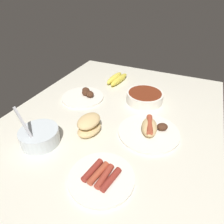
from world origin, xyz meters
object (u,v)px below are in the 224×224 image
(plate_sausages, at_px, (101,177))
(banana_bunch, at_px, (117,79))
(plate_grilled_meat, at_px, (84,96))
(bowl_chili, at_px, (145,97))
(bread_stack, at_px, (89,125))
(plate_hotdog_assembled, at_px, (149,130))
(bowl_coleslaw, at_px, (39,136))

(plate_sausages, distance_m, banana_bunch, 0.69)
(plate_grilled_meat, relative_size, bowl_chili, 1.18)
(bread_stack, bearing_deg, banana_bunch, -170.14)
(plate_grilled_meat, xyz_separation_m, bowl_chili, (-0.09, 0.29, 0.02))
(bread_stack, bearing_deg, bowl_chili, 157.69)
(plate_grilled_meat, height_order, plate_sausages, plate_grilled_meat)
(plate_sausages, bearing_deg, plate_hotdog_assembled, 164.47)
(plate_hotdog_assembled, bearing_deg, plate_sausages, -15.53)
(plate_grilled_meat, xyz_separation_m, plate_hotdog_assembled, (0.14, 0.38, 0.01))
(bread_stack, distance_m, bowl_coleslaw, 0.19)
(plate_hotdog_assembled, height_order, bread_stack, bread_stack)
(bread_stack, xyz_separation_m, banana_bunch, (-0.47, -0.08, -0.02))
(bread_stack, distance_m, banana_bunch, 0.48)
(bowl_chili, height_order, bread_stack, bread_stack)
(bowl_chili, height_order, bowl_coleslaw, bowl_coleslaw)
(bowl_coleslaw, bearing_deg, plate_sausages, 79.03)
(plate_hotdog_assembled, bearing_deg, bowl_coleslaw, -58.80)
(plate_sausages, height_order, bread_stack, bread_stack)
(banana_bunch, bearing_deg, bread_stack, 9.86)
(bowl_chili, xyz_separation_m, banana_bunch, (-0.15, -0.21, -0.01))
(bowl_chili, bearing_deg, plate_sausages, 1.49)
(plate_sausages, relative_size, bowl_coleslaw, 1.33)
(plate_grilled_meat, bearing_deg, banana_bunch, 161.77)
(bowl_chili, height_order, banana_bunch, bowl_chili)
(plate_hotdog_assembled, bearing_deg, plate_grilled_meat, -109.78)
(bread_stack, bearing_deg, plate_sausages, 38.54)
(plate_grilled_meat, distance_m, plate_sausages, 0.51)
(plate_grilled_meat, distance_m, banana_bunch, 0.26)
(bowl_chili, xyz_separation_m, bowl_coleslaw, (0.45, -0.27, 0.01))
(banana_bunch, bearing_deg, bowl_coleslaw, -5.43)
(plate_hotdog_assembled, xyz_separation_m, bowl_chili, (-0.23, -0.09, 0.01))
(plate_hotdog_assembled, bearing_deg, bread_stack, -67.60)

